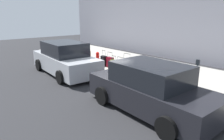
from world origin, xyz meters
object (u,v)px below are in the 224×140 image
at_px(suitcase_black_9, 104,61).
at_px(parking_meter, 197,71).
at_px(parked_car_silver_1, 65,59).
at_px(suitcase_maroon_1, 158,75).
at_px(suitcase_maroon_8, 110,62).
at_px(suitcase_navy_5, 127,66).
at_px(suitcase_black_2, 150,73).
at_px(suitcase_silver_6, 121,66).
at_px(suitcase_red_3, 142,71).
at_px(suitcase_olive_7, 114,65).
at_px(parked_car_charcoal_0, 150,89).
at_px(bollard_post, 89,57).
at_px(suitcase_teal_4, 134,69).
at_px(suitcase_olive_0, 168,80).
at_px(fire_hydrant, 98,58).

height_order(suitcase_black_9, parking_meter, parking_meter).
relative_size(suitcase_black_9, parked_car_silver_1, 0.20).
bearing_deg(suitcase_black_9, suitcase_maroon_1, 179.90).
bearing_deg(parked_car_silver_1, suitcase_maroon_8, -111.76).
bearing_deg(parking_meter, suitcase_navy_5, 4.24).
height_order(suitcase_maroon_8, suitcase_black_9, suitcase_black_9).
height_order(suitcase_black_2, suitcase_silver_6, suitcase_black_2).
distance_m(suitcase_black_2, suitcase_red_3, 0.48).
bearing_deg(parked_car_silver_1, parking_meter, -157.37).
distance_m(suitcase_olive_7, parking_meter, 4.68).
height_order(suitcase_red_3, parked_car_silver_1, parked_car_silver_1).
bearing_deg(suitcase_black_9, parked_car_silver_1, 77.74).
xyz_separation_m(suitcase_black_9, parked_car_charcoal_0, (-5.30, 2.24, 0.30)).
distance_m(parking_meter, parked_car_charcoal_0, 2.53).
distance_m(suitcase_black_9, parking_meter, 5.56).
bearing_deg(suitcase_maroon_8, bollard_post, 7.40).
relative_size(suitcase_red_3, suitcase_black_9, 0.92).
relative_size(suitcase_teal_4, bollard_post, 1.18).
distance_m(suitcase_olive_0, suitcase_olive_7, 3.58).
bearing_deg(suitcase_teal_4, suitcase_maroon_8, -2.40).
bearing_deg(parking_meter, suitcase_olive_7, 3.22).
relative_size(suitcase_maroon_1, parked_car_silver_1, 0.22).
height_order(suitcase_teal_4, suitcase_olive_7, suitcase_teal_4).
relative_size(suitcase_navy_5, parked_car_charcoal_0, 0.23).
xyz_separation_m(fire_hydrant, parked_car_silver_1, (-0.15, 2.26, 0.26)).
xyz_separation_m(suitcase_black_2, bollard_post, (4.72, 0.16, 0.07)).
xyz_separation_m(suitcase_maroon_8, parked_car_charcoal_0, (-4.86, 2.33, 0.31)).
bearing_deg(suitcase_teal_4, suitcase_black_2, -178.87).
relative_size(suitcase_olive_0, suitcase_black_2, 0.83).
distance_m(suitcase_maroon_1, suitcase_red_3, 1.00).
height_order(suitcase_teal_4, parked_car_charcoal_0, parked_car_charcoal_0).
relative_size(suitcase_navy_5, suitcase_maroon_8, 1.16).
height_order(suitcase_maroon_1, bollard_post, suitcase_maroon_1).
relative_size(suitcase_olive_0, parked_car_charcoal_0, 0.17).
bearing_deg(suitcase_maroon_8, suitcase_black_9, 12.06).
bearing_deg(parked_car_charcoal_0, suitcase_maroon_8, -25.64).
bearing_deg(suitcase_teal_4, suitcase_silver_6, -3.08).
distance_m(suitcase_maroon_1, parked_car_charcoal_0, 2.63).
bearing_deg(suitcase_red_3, suitcase_olive_7, 0.77).
xyz_separation_m(suitcase_olive_7, suitcase_black_9, (0.89, 0.01, 0.05)).
height_order(suitcase_silver_6, parked_car_silver_1, parked_car_silver_1).
xyz_separation_m(suitcase_maroon_8, suitcase_black_9, (0.44, 0.09, 0.01)).
height_order(suitcase_black_2, suitcase_red_3, suitcase_black_2).
height_order(suitcase_navy_5, parked_car_silver_1, parked_car_silver_1).
xyz_separation_m(suitcase_maroon_1, suitcase_teal_4, (1.50, -0.02, -0.03)).
xyz_separation_m(suitcase_navy_5, suitcase_olive_7, (1.03, -0.01, -0.09)).
xyz_separation_m(suitcase_teal_4, suitcase_maroon_8, (2.00, -0.08, -0.04)).
xyz_separation_m(suitcase_silver_6, suitcase_maroon_8, (0.93, -0.03, 0.04)).
xyz_separation_m(suitcase_black_2, suitcase_olive_7, (2.54, 0.02, -0.05)).
relative_size(suitcase_maroon_1, suitcase_black_2, 1.13).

